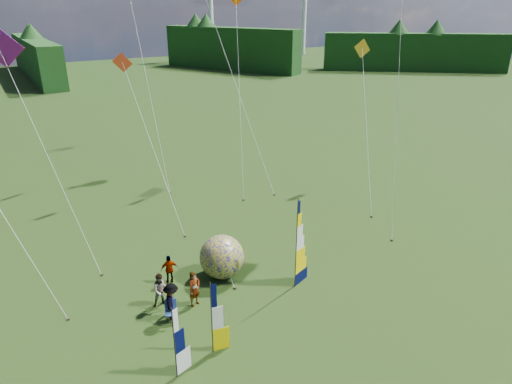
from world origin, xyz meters
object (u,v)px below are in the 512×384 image
side_banner_far (175,344)px  spectator_a (194,289)px  side_banner_left (212,319)px  camp_chair (171,311)px  bol_inflatable (222,257)px  kite_whale (233,70)px  feather_banner_main (296,246)px  spectator_c (172,302)px  spectator_b (161,290)px  spectator_d (169,269)px

side_banner_far → spectator_a: (2.53, 3.87, -0.65)m
side_banner_left → spectator_a: bearing=89.5°
side_banner_far → side_banner_left: bearing=-1.9°
camp_chair → side_banner_far: bearing=-87.6°
side_banner_left → bol_inflatable: 5.79m
bol_inflatable → kite_whale: kite_whale is taller
feather_banner_main → bol_inflatable: (-2.75, 2.86, -1.24)m
bol_inflatable → spectator_a: 2.79m
spectator_c → bol_inflatable: bearing=-39.8°
spectator_c → camp_chair: bearing=157.5°
spectator_b → side_banner_far: bearing=-96.8°
camp_chair → spectator_b: bearing=108.2°
feather_banner_main → spectator_d: bearing=125.6°
side_banner_far → spectator_a: side_banner_far is taller
side_banner_left → spectator_c: bearing=113.4°
spectator_a → spectator_b: size_ratio=1.05×
spectator_d → kite_whale: bearing=-116.8°
feather_banner_main → camp_chair: size_ratio=4.74×
side_banner_left → spectator_d: bearing=97.5°
side_banner_left → kite_whale: kite_whale is taller
side_banner_left → spectator_d: side_banner_left is taller
bol_inflatable → camp_chair: size_ratio=2.32×
spectator_a → kite_whale: bearing=35.5°
bol_inflatable → kite_whale: size_ratio=0.14×
camp_chair → kite_whale: 22.11m
spectator_a → kite_whale: (11.00, 15.83, 7.70)m
side_banner_far → bol_inflatable: side_banner_far is taller
feather_banner_main → spectator_c: bearing=152.8°
side_banner_left → spectator_a: side_banner_left is taller
spectator_b → kite_whale: size_ratio=0.10×
spectator_d → camp_chair: 3.22m
side_banner_left → spectator_a: size_ratio=1.82×
spectator_a → camp_chair: bearing=-179.0°
kite_whale → spectator_a: bearing=-107.6°
camp_chair → side_banner_left: bearing=-54.7°
spectator_c → camp_chair: spectator_c is taller
side_banner_far → spectator_d: (2.22, 6.33, -0.78)m
side_banner_left → camp_chair: 3.14m
side_banner_far → camp_chair: bearing=54.7°
bol_inflatable → spectator_a: bol_inflatable is taller
side_banner_left → spectator_a: (0.70, 3.37, -0.75)m
feather_banner_main → side_banner_far: bearing=179.3°
spectator_d → side_banner_far: bearing=84.1°
feather_banner_main → spectator_b: (-6.45, 2.10, -1.55)m
spectator_a → spectator_c: (-1.33, -0.43, 0.02)m
side_banner_far → spectator_d: size_ratio=1.98×
spectator_b → kite_whale: 20.96m
feather_banner_main → spectator_d: 6.76m
feather_banner_main → spectator_d: size_ratio=3.05×
side_banner_far → kite_whale: (13.54, 19.70, 7.05)m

